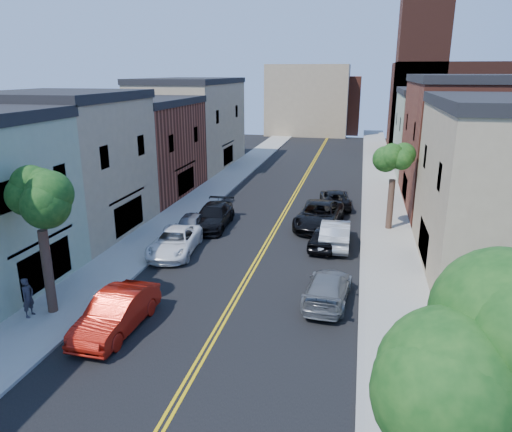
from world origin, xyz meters
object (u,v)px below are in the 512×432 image
Objects in this scene: black_car_left at (213,216)px; pedestrian_left at (28,297)px; black_suv_lane at (319,215)px; white_pickup at (175,242)px; grey_car_right at (328,288)px; grey_car_left at (190,225)px; dark_car_right_far at (335,198)px; silver_car_right at (336,233)px; red_sedan at (116,313)px; black_car_right at (326,236)px.

pedestrian_left is (-4.13, -14.63, 0.26)m from black_car_left.
black_car_left is 15.20m from pedestrian_left.
black_suv_lane is at bearing -35.07° from pedestrian_left.
white_pickup is 5.55m from black_car_left.
black_car_left is at bearing -162.09° from black_suv_lane.
black_suv_lane reaches higher than black_car_left.
white_pickup reaches higher than grey_car_right.
black_suv_lane is at bearing 19.48° from grey_car_left.
black_car_left is 11.08m from dark_car_right_far.
dark_car_right_far is (-0.69, 17.35, -0.01)m from grey_car_right.
grey_car_right is at bearing -30.95° from white_pickup.
black_car_left is at bearing 34.67° from dark_car_right_far.
silver_car_right is 2.81× the size of pedestrian_left.
grey_car_left is at bearing -117.82° from black_car_left.
white_pickup is (-1.00, 9.19, -0.09)m from red_sedan.
grey_car_left is at bearing 38.67° from dark_car_right_far.
white_pickup is 1.23× the size of black_car_right.
black_suv_lane is (7.49, 1.69, 0.07)m from black_car_left.
red_sedan is at bearing 55.10° from silver_car_right.
red_sedan is at bearing -89.92° from white_pickup.
silver_car_right is 18.12m from pedestrian_left.
black_suv_lane is (-0.80, 4.18, 0.13)m from black_car_right.
black_car_right is (9.05, 3.00, -0.00)m from white_pickup.
silver_car_right is at bearing -3.96° from grey_car_left.
black_car_right is (9.30, -0.36, 0.03)m from grey_car_left.
grey_car_left is (-1.25, 12.55, -0.13)m from red_sedan.
grey_car_right is 11.78m from black_suv_lane.
white_pickup is 15.71m from dark_car_right_far.
dark_car_right_far is (9.05, 12.84, -0.04)m from white_pickup.
red_sedan reaches higher than grey_car_right.
dark_car_right_far is (0.00, 9.84, -0.04)m from black_car_right.
black_car_right is at bearing 39.70° from silver_car_right.
silver_car_right is (9.88, 0.13, 0.14)m from grey_car_left.
black_car_right is 0.69× the size of black_suv_lane.
white_pickup is 2.94× the size of pedestrian_left.
pedestrian_left reaches higher than grey_car_right.
white_pickup reaches higher than dark_car_right_far.
black_car_left is 0.88× the size of black_suv_lane.
grey_car_right is 0.97× the size of dark_car_right_far.
red_sedan is at bearing -108.68° from black_suv_lane.
black_suv_lane is (-1.38, 3.69, 0.03)m from silver_car_right.
silver_car_right is at bearing -133.57° from black_car_right.
black_suv_lane reaches higher than black_car_right.
red_sedan reaches higher than black_car_left.
red_sedan is 9.92m from grey_car_right.
black_car_right is at bearing 83.12° from dark_car_right_far.
red_sedan is at bearing 32.16° from grey_car_right.
grey_car_right is 17.36m from dark_car_right_far.
grey_car_right is 2.69× the size of pedestrian_left.
white_pickup is at bearing -90.46° from grey_car_left.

